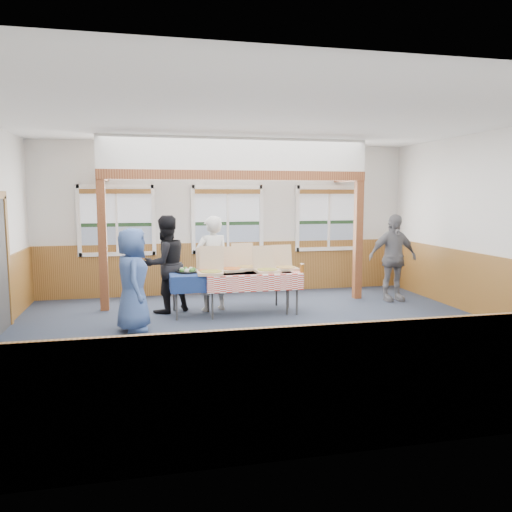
{
  "coord_description": "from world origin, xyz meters",
  "views": [
    {
      "loc": [
        -1.74,
        -7.13,
        2.12
      ],
      "look_at": [
        0.08,
        1.0,
        1.1
      ],
      "focal_mm": 35.0,
      "sensor_mm": 36.0,
      "label": 1
    }
  ],
  "objects": [
    {
      "name": "woman_black",
      "position": [
        -1.4,
        1.91,
        0.88
      ],
      "size": [
        1.06,
        0.99,
        1.76
      ],
      "primitive_type": "imported",
      "rotation": [
        0.0,
        0.0,
        3.62
      ],
      "color": "black",
      "rests_on": "floor"
    },
    {
      "name": "wainscot_front",
      "position": [
        0.0,
        -3.48,
        0.55
      ],
      "size": [
        7.98,
        0.05,
        1.1
      ],
      "primitive_type": "cube",
      "color": "brown",
      "rests_on": "floor"
    },
    {
      "name": "pizza_box_b",
      "position": [
        0.07,
        1.77,
        0.83
      ],
      "size": [
        0.49,
        0.57,
        0.46
      ],
      "rotation": [
        0.0,
        0.0,
        0.13
      ],
      "color": "tan",
      "rests_on": "table_left"
    },
    {
      "name": "pizza_box_e",
      "position": [
        0.35,
        1.37,
        0.82
      ],
      "size": [
        0.43,
        0.51,
        0.45
      ],
      "rotation": [
        0.0,
        0.0,
        0.03
      ],
      "color": "tan",
      "rests_on": "table_right"
    },
    {
      "name": "window_left",
      "position": [
        -2.3,
        3.46,
        1.68
      ],
      "size": [
        1.56,
        0.1,
        1.46
      ],
      "color": "white",
      "rests_on": "wall_back"
    },
    {
      "name": "table_right",
      "position": [
        0.1,
        1.45,
        0.7
      ],
      "size": [
        1.84,
        1.37,
        0.76
      ],
      "rotation": [
        0.0,
        0.0,
        -0.38
      ],
      "color": "#363636",
      "rests_on": "floor"
    },
    {
      "name": "window_right",
      "position": [
        2.3,
        3.46,
        1.68
      ],
      "size": [
        1.56,
        0.1,
        1.46
      ],
      "color": "white",
      "rests_on": "wall_back"
    },
    {
      "name": "floor",
      "position": [
        0.0,
        0.0,
        0.0
      ],
      "size": [
        8.0,
        8.0,
        0.0
      ],
      "primitive_type": "plane",
      "color": "#26303E",
      "rests_on": "ground"
    },
    {
      "name": "drink_glass",
      "position": [
        0.95,
        1.2,
        0.83
      ],
      "size": [
        0.07,
        0.07,
        0.15
      ],
      "primitive_type": "cylinder",
      "color": "brown",
      "rests_on": "table_right"
    },
    {
      "name": "pizza_box_d",
      "position": [
        -0.25,
        1.64,
        0.82
      ],
      "size": [
        0.46,
        0.53,
        0.42
      ],
      "rotation": [
        0.0,
        0.0,
        0.17
      ],
      "color": "tan",
      "rests_on": "table_right"
    },
    {
      "name": "wall_right",
      "position": [
        4.0,
        0.0,
        1.6
      ],
      "size": [
        0.0,
        8.0,
        8.0
      ],
      "primitive_type": "plane",
      "rotation": [
        1.57,
        0.0,
        -1.57
      ],
      "color": "silver",
      "rests_on": "floor"
    },
    {
      "name": "pizza_box_c",
      "position": [
        -0.64,
        1.35,
        0.83
      ],
      "size": [
        0.51,
        0.58,
        0.47
      ],
      "rotation": [
        0.0,
        0.0,
        -0.17
      ],
      "color": "tan",
      "rests_on": "table_right"
    },
    {
      "name": "wainscot_right",
      "position": [
        3.98,
        0.0,
        0.55
      ],
      "size": [
        0.05,
        6.98,
        1.1
      ],
      "primitive_type": "cube",
      "color": "brown",
      "rests_on": "floor"
    },
    {
      "name": "post_left",
      "position": [
        -2.5,
        2.3,
        1.2
      ],
      "size": [
        0.15,
        0.15,
        2.4
      ],
      "primitive_type": "cube",
      "color": "#612B15",
      "rests_on": "floor"
    },
    {
      "name": "post_right",
      "position": [
        2.5,
        2.3,
        1.2
      ],
      "size": [
        0.15,
        0.15,
        2.4
      ],
      "primitive_type": "cube",
      "color": "#612B15",
      "rests_on": "floor"
    },
    {
      "name": "cross_beam",
      "position": [
        0.0,
        2.3,
        2.49
      ],
      "size": [
        5.15,
        0.18,
        0.18
      ],
      "primitive_type": "cube",
      "color": "#612B15",
      "rests_on": "post_left"
    },
    {
      "name": "wainscot_back",
      "position": [
        0.0,
        3.48,
        0.55
      ],
      "size": [
        7.98,
        0.05,
        1.1
      ],
      "primitive_type": "cube",
      "color": "brown",
      "rests_on": "floor"
    },
    {
      "name": "veggie_tray",
      "position": [
        -1.03,
        1.61,
        0.79
      ],
      "size": [
        0.39,
        0.39,
        0.09
      ],
      "color": "black",
      "rests_on": "table_left"
    },
    {
      "name": "pizza_box_a",
      "position": [
        -0.68,
        1.5,
        0.82
      ],
      "size": [
        0.41,
        0.49,
        0.43
      ],
      "rotation": [
        0.0,
        0.0,
        -0.04
      ],
      "color": "tan",
      "rests_on": "table_left"
    },
    {
      "name": "wall_front",
      "position": [
        0.0,
        -3.5,
        1.6
      ],
      "size": [
        8.0,
        0.0,
        8.0
      ],
      "primitive_type": "plane",
      "rotation": [
        -1.57,
        0.0,
        0.0
      ],
      "color": "silver",
      "rests_on": "floor"
    },
    {
      "name": "man_blue",
      "position": [
        -1.95,
        0.76,
        0.81
      ],
      "size": [
        0.57,
        0.82,
        1.62
      ],
      "primitive_type": "imported",
      "rotation": [
        0.0,
        0.0,
        1.64
      ],
      "color": "#395590",
      "rests_on": "floor"
    },
    {
      "name": "ceiling",
      "position": [
        0.0,
        0.0,
        3.2
      ],
      "size": [
        8.0,
        8.0,
        0.0
      ],
      "primitive_type": "plane",
      "rotation": [
        3.14,
        0.0,
        0.0
      ],
      "color": "white",
      "rests_on": "wall_back"
    },
    {
      "name": "pizza_box_f",
      "position": [
        0.75,
        1.59,
        0.82
      ],
      "size": [
        0.43,
        0.51,
        0.44
      ],
      "rotation": [
        0.0,
        0.0,
        0.06
      ],
      "color": "tan",
      "rests_on": "table_right"
    },
    {
      "name": "window_mid",
      "position": [
        0.0,
        3.46,
        1.68
      ],
      "size": [
        1.56,
        0.1,
        1.46
      ],
      "color": "white",
      "rests_on": "wall_back"
    },
    {
      "name": "woman_white",
      "position": [
        -0.55,
        1.86,
        0.87
      ],
      "size": [
        0.72,
        0.55,
        1.74
      ],
      "primitive_type": "imported",
      "rotation": [
        0.0,
        0.0,
        3.38
      ],
      "color": "silver",
      "rests_on": "floor"
    },
    {
      "name": "person_grey",
      "position": [
        3.09,
        1.93,
        0.87
      ],
      "size": [
        1.03,
        0.44,
        1.74
      ],
      "primitive_type": "imported",
      "rotation": [
        0.0,
        0.0,
        0.02
      ],
      "color": "slate",
      "rests_on": "floor"
    },
    {
      "name": "wall_back",
      "position": [
        0.0,
        3.5,
        1.6
      ],
      "size": [
        8.0,
        0.0,
        8.0
      ],
      "primitive_type": "plane",
      "rotation": [
        1.57,
        0.0,
        0.0
      ],
      "color": "silver",
      "rests_on": "floor"
    },
    {
      "name": "table_left",
      "position": [
        -0.28,
        1.61,
        0.71
      ],
      "size": [
        2.23,
        1.2,
        0.76
      ],
      "rotation": [
        0.0,
        0.0,
        0.13
      ],
      "color": "#363636",
      "rests_on": "floor"
    }
  ]
}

